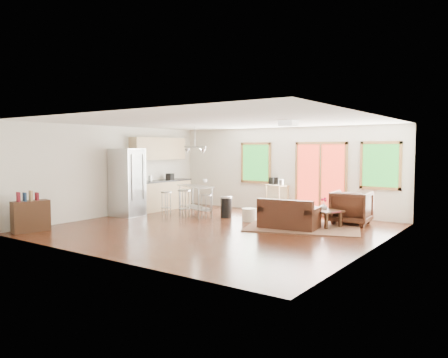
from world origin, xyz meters
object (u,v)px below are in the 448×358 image
Objects in this scene: coffee_table at (320,211)px; refrigerator at (127,182)px; island at (195,195)px; loveseat at (289,217)px; armchair at (351,206)px; rug at (303,226)px; kitchen_cart at (277,189)px; ottoman at (301,213)px.

coffee_table is 5.52m from refrigerator.
island is (-3.72, -0.39, 0.22)m from coffee_table.
island reaches higher than loveseat.
armchair is (1.04, 1.50, 0.18)m from loveseat.
kitchen_cart reaches higher than rug.
kitchen_cart is (-1.80, 1.92, 0.71)m from rug.
ottoman is at bearing -1.20° from armchair.
island reaches higher than rug.
armchair is at bearing 16.91° from refrigerator.
armchair reaches higher than rug.
ottoman is at bearing 118.86° from rug.
coffee_table is at bearing 46.73° from armchair.
refrigerator reaches higher than coffee_table.
refrigerator reaches higher than ottoman.
rug is 5.21m from refrigerator.
ottoman is at bearing 19.26° from island.
armchair is 1.66× the size of ottoman.
ottoman is 3.10m from island.
armchair is 0.49× the size of refrigerator.
kitchen_cart is (-2.08, 1.55, 0.35)m from coffee_table.
armchair is at bearing -17.76° from kitchen_cart.
refrigerator is at bearing -134.70° from kitchen_cart.
kitchen_cart is at bearing 143.44° from ottoman.
island is (-3.25, 0.40, 0.30)m from loveseat.
armchair is at bearing 14.39° from island.
loveseat is 4.89m from refrigerator.
rug is 4.73× the size of ottoman.
rug is at bearing -46.80° from kitchen_cart.
refrigerator is 4.50m from kitchen_cart.
island is at bearing -174.00° from coffee_table.
rug is 1.39× the size of refrigerator.
loveseat is 1.54× the size of armchair.
loveseat reaches higher than coffee_table.
island is (-4.28, -1.10, 0.12)m from armchair.
coffee_table is 0.91m from armchair.
coffee_table is 2.18× the size of ottoman.
ottoman is 0.29× the size of refrigerator.
ottoman is (-1.38, -0.09, -0.29)m from armchair.
refrigerator is (-4.76, -0.85, 0.69)m from loveseat.
rug is at bearing -127.54° from coffee_table.
refrigerator is (-4.42, -2.26, 0.79)m from ottoman.
coffee_table is at bearing -37.12° from ottoman.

